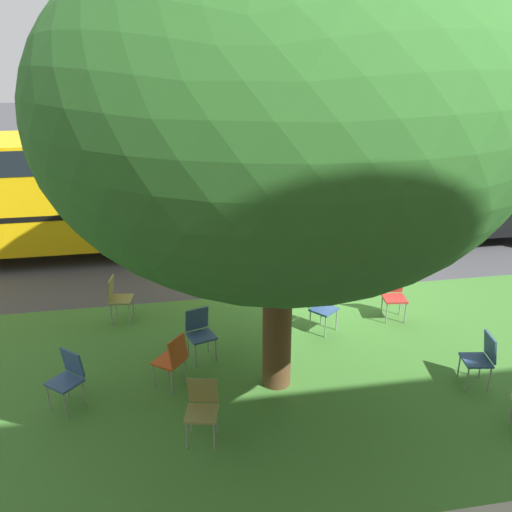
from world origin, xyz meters
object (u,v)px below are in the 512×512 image
at_px(chair_8, 394,293).
at_px(school_bus, 84,183).
at_px(street_tree, 281,113).
at_px(chair_1, 321,304).
at_px(parked_car, 468,210).
at_px(chair_3, 117,296).
at_px(chair_5, 200,330).
at_px(chair_6, 173,358).
at_px(chair_4, 482,356).
at_px(chair_2, 202,405).
at_px(chair_0, 68,375).

bearing_deg(chair_8, school_bus, -38.15).
bearing_deg(street_tree, chair_1, -127.33).
bearing_deg(parked_car, chair_3, 18.72).
distance_m(chair_3, chair_5, 2.14).
bearing_deg(chair_6, chair_5, -121.51).
relative_size(chair_4, chair_5, 1.00).
bearing_deg(chair_1, school_bus, -47.50).
distance_m(chair_2, chair_3, 3.84).
xyz_separation_m(chair_1, chair_6, (2.73, 1.33, 0.00)).
bearing_deg(chair_1, chair_8, -172.01).
distance_m(parked_car, school_bus, 9.85).
height_order(chair_2, chair_4, same).
bearing_deg(chair_2, street_tree, -139.33).
height_order(chair_4, chair_5, same).
bearing_deg(chair_2, chair_0, -29.49).
relative_size(chair_2, chair_4, 1.00).
height_order(chair_1, chair_8, same).
bearing_deg(street_tree, chair_5, -40.82).
relative_size(chair_8, school_bus, 0.08).
xyz_separation_m(street_tree, chair_0, (3.09, 0.02, -3.62)).
height_order(street_tree, chair_5, street_tree).
bearing_deg(chair_2, chair_1, -132.89).
bearing_deg(chair_4, chair_2, 5.99).
bearing_deg(parked_car, chair_4, 62.03).
bearing_deg(chair_5, chair_4, 159.41).
distance_m(chair_1, chair_8, 1.52).
bearing_deg(chair_2, chair_3, -70.47).
bearing_deg(street_tree, chair_8, -147.07).
bearing_deg(chair_1, chair_6, 25.98).
bearing_deg(school_bus, chair_5, 112.61).
relative_size(chair_3, school_bus, 0.08).
relative_size(chair_6, chair_8, 1.00).
distance_m(chair_6, parked_car, 9.59).
height_order(street_tree, chair_0, street_tree).
xyz_separation_m(chair_2, chair_3, (1.28, -3.62, 0.00)).
bearing_deg(chair_3, chair_8, 170.90).
xyz_separation_m(street_tree, chair_6, (1.58, -0.18, -3.62)).
bearing_deg(school_bus, chair_0, 92.85).
xyz_separation_m(chair_3, school_bus, (0.88, -3.94, 1.24)).
distance_m(chair_4, chair_5, 4.46).
height_order(street_tree, chair_3, street_tree).
xyz_separation_m(chair_4, chair_6, (4.65, -0.79, 0.00)).
bearing_deg(chair_2, chair_6, -74.79).
height_order(chair_1, chair_2, same).
relative_size(chair_6, parked_car, 0.24).
height_order(chair_1, chair_5, same).
xyz_separation_m(street_tree, chair_4, (-3.07, 0.61, -3.62)).
relative_size(street_tree, chair_4, 7.38).
bearing_deg(chair_6, chair_0, 7.70).
bearing_deg(chair_3, chair_6, 111.71).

